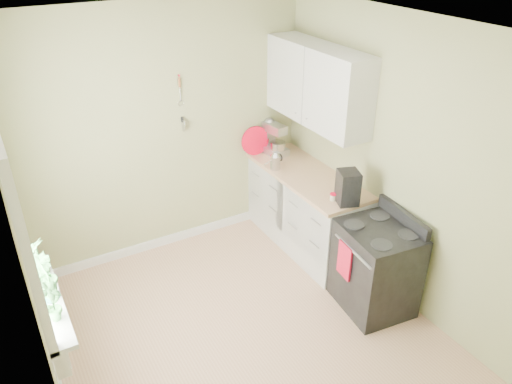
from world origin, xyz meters
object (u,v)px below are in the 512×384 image
stand_mixer (274,140)px  kettle (275,161)px  stove (375,267)px  coffee_maker (348,188)px

stand_mixer → kettle: bearing=-120.1°
stand_mixer → stove: bearing=-89.4°
stand_mixer → kettle: 0.42m
kettle → coffee_maker: (0.21, -0.98, 0.06)m
stove → stand_mixer: stand_mixer is taller
stand_mixer → coffee_maker: size_ratio=1.21×
stove → stand_mixer: bearing=90.6°
stove → kettle: kettle is taller
stove → kettle: bearing=98.9°
stove → coffee_maker: size_ratio=2.93×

